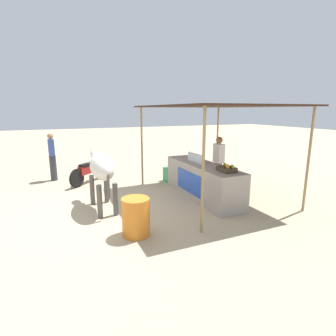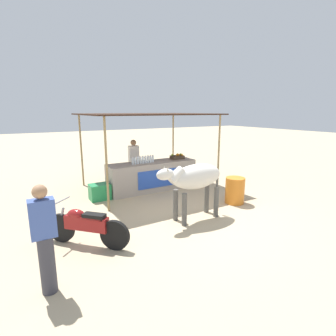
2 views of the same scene
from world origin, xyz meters
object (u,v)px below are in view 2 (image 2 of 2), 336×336
object	(u,v)px
stall_counter	(152,176)
cow	(195,179)
water_barrel	(235,190)
motorcycle_parked	(86,225)
cooler_box	(100,192)
fruit_crate	(177,157)
vendor_behind_counter	(134,162)
passerby_on_street	(45,239)

from	to	relation	value
stall_counter	cow	distance (m)	2.78
water_barrel	motorcycle_parked	distance (m)	4.32
stall_counter	water_barrel	size ratio (longest dim) A/B	3.96
cooler_box	motorcycle_parked	xyz separation A→B (m)	(-1.03, -2.61, 0.19)
cooler_box	fruit_crate	bearing A→B (deg)	3.07
cooler_box	water_barrel	bearing A→B (deg)	-34.73
vendor_behind_counter	water_barrel	size ratio (longest dim) A/B	2.18
stall_counter	passerby_on_street	world-z (taller)	passerby_on_street
cow	passerby_on_street	xyz separation A→B (m)	(-3.42, -1.10, -0.18)
water_barrel	motorcycle_parked	world-z (taller)	motorcycle_parked
fruit_crate	water_barrel	bearing A→B (deg)	-79.89
vendor_behind_counter	fruit_crate	bearing A→B (deg)	-27.04
cooler_box	passerby_on_street	distance (m)	4.19
fruit_crate	cooler_box	xyz separation A→B (m)	(-2.85, -0.15, -0.79)
stall_counter	passerby_on_street	size ratio (longest dim) A/B	1.82
water_barrel	motorcycle_parked	size ratio (longest dim) A/B	0.56
fruit_crate	passerby_on_street	xyz separation A→B (m)	(-4.69, -3.87, -0.18)
motorcycle_parked	cooler_box	bearing A→B (deg)	68.52
fruit_crate	water_barrel	xyz separation A→B (m)	(0.43, -2.43, -0.65)
stall_counter	passerby_on_street	distance (m)	5.29
stall_counter	passerby_on_street	bearing A→B (deg)	-133.77
stall_counter	cow	bearing A→B (deg)	-94.90
passerby_on_street	cooler_box	bearing A→B (deg)	63.74
cooler_box	water_barrel	size ratio (longest dim) A/B	0.79
cow	water_barrel	bearing A→B (deg)	11.24
fruit_crate	passerby_on_street	size ratio (longest dim) A/B	0.27
stall_counter	water_barrel	world-z (taller)	stall_counter
fruit_crate	cooler_box	bearing A→B (deg)	-176.93
vendor_behind_counter	passerby_on_street	xyz separation A→B (m)	(-3.32, -4.57, 0.00)
vendor_behind_counter	cow	xyz separation A→B (m)	(0.10, -3.47, 0.18)
motorcycle_parked	cow	bearing A→B (deg)	-0.17
water_barrel	passerby_on_street	bearing A→B (deg)	-164.31
vendor_behind_counter	water_barrel	distance (m)	3.64
stall_counter	cooler_box	bearing A→B (deg)	-176.94
stall_counter	water_barrel	xyz separation A→B (m)	(1.47, -2.37, -0.10)
fruit_crate	vendor_behind_counter	xyz separation A→B (m)	(-1.37, 0.70, -0.18)
motorcycle_parked	vendor_behind_counter	bearing A→B (deg)	53.99
cooler_box	passerby_on_street	xyz separation A→B (m)	(-1.83, -3.72, 0.61)
cow	motorcycle_parked	size ratio (longest dim) A/B	1.36
cooler_box	motorcycle_parked	size ratio (longest dim) A/B	0.45
cooler_box	motorcycle_parked	world-z (taller)	motorcycle_parked
stall_counter	water_barrel	distance (m)	2.79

